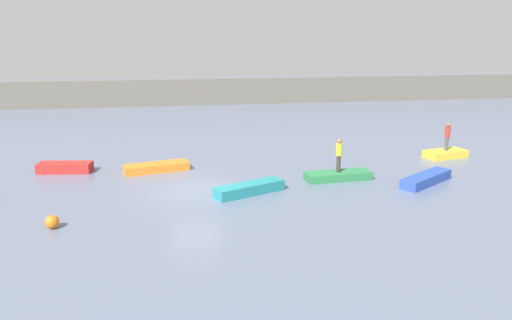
# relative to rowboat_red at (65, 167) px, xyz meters

# --- Properties ---
(ground_plane) EXTENTS (120.00, 120.00, 0.00)m
(ground_plane) POSITION_rel_rowboat_red_xyz_m (7.06, -4.49, -0.27)
(ground_plane) COLOR slate
(embankment_wall) EXTENTS (80.00, 1.20, 2.69)m
(embankment_wall) POSITION_rel_rowboat_red_xyz_m (7.06, 24.35, 1.08)
(embankment_wall) COLOR #666056
(embankment_wall) RESTS_ON ground_plane
(rowboat_red) EXTENTS (3.04, 1.41, 0.54)m
(rowboat_red) POSITION_rel_rowboat_red_xyz_m (0.00, 0.00, 0.00)
(rowboat_red) COLOR red
(rowboat_red) RESTS_ON ground_plane
(rowboat_orange) EXTENTS (3.73, 1.96, 0.45)m
(rowboat_orange) POSITION_rel_rowboat_red_xyz_m (5.07, -0.62, -0.05)
(rowboat_orange) COLOR orange
(rowboat_orange) RESTS_ON ground_plane
(rowboat_teal) EXTENTS (3.65, 2.28, 0.52)m
(rowboat_teal) POSITION_rel_rowboat_red_xyz_m (9.68, -5.39, -0.01)
(rowboat_teal) COLOR teal
(rowboat_teal) RESTS_ON ground_plane
(rowboat_green) EXTENTS (3.61, 1.38, 0.42)m
(rowboat_green) POSITION_rel_rowboat_red_xyz_m (14.69, -3.78, -0.06)
(rowboat_green) COLOR #2D7F47
(rowboat_green) RESTS_ON ground_plane
(rowboat_blue) EXTENTS (3.53, 2.77, 0.51)m
(rowboat_blue) POSITION_rel_rowboat_red_xyz_m (18.97, -5.22, -0.02)
(rowboat_blue) COLOR #2B4CAD
(rowboat_blue) RESTS_ON ground_plane
(rowboat_yellow) EXTENTS (2.85, 1.78, 0.45)m
(rowboat_yellow) POSITION_rel_rowboat_red_xyz_m (22.80, -0.30, -0.05)
(rowboat_yellow) COLOR gold
(rowboat_yellow) RESTS_ON ground_plane
(person_hiviz_shirt) EXTENTS (0.32, 0.32, 1.82)m
(person_hiviz_shirt) POSITION_rel_rowboat_red_xyz_m (14.69, -3.78, 1.18)
(person_hiviz_shirt) COLOR #38332D
(person_hiviz_shirt) RESTS_ON rowboat_green
(person_red_shirt) EXTENTS (0.32, 0.32, 1.76)m
(person_red_shirt) POSITION_rel_rowboat_red_xyz_m (22.80, -0.30, 1.15)
(person_red_shirt) COLOR #4C4C56
(person_red_shirt) RESTS_ON rowboat_yellow
(mooring_buoy) EXTENTS (0.56, 0.56, 0.56)m
(mooring_buoy) POSITION_rel_rowboat_red_xyz_m (1.18, -8.44, 0.01)
(mooring_buoy) COLOR orange
(mooring_buoy) RESTS_ON ground_plane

